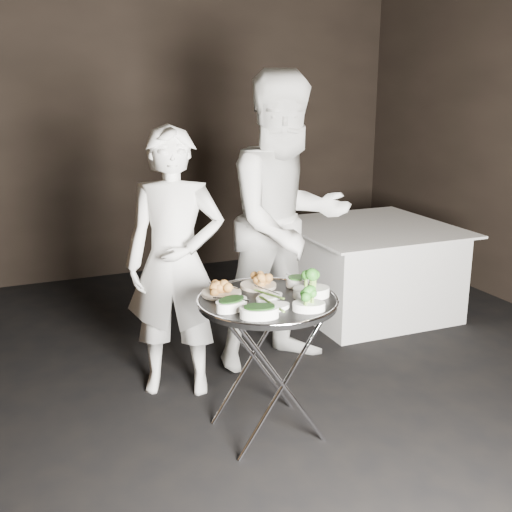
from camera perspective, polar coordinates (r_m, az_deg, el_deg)
name	(u,v)px	position (r m, az deg, el deg)	size (l,w,h in m)	color
floor	(246,472)	(3.34, -0.89, -18.65)	(6.00, 7.00, 0.05)	black
wall_back	(98,118)	(6.18, -13.89, 11.84)	(6.00, 0.05, 3.00)	black
tray_stand	(267,361)	(3.41, 1.02, -9.30)	(0.50, 0.43, 0.74)	silver
serving_tray	(268,301)	(3.29, 1.04, -4.03)	(0.73, 0.73, 0.04)	black
potato_plate_a	(221,289)	(3.35, -3.10, -2.92)	(0.21, 0.21, 0.08)	beige
potato_plate_b	(258,282)	(3.46, 0.20, -2.29)	(0.20, 0.20, 0.07)	beige
greens_bowl	(297,280)	(3.49, 3.70, -2.18)	(0.12, 0.12, 0.07)	white
asparagus_plate_a	(269,296)	(3.29, 1.18, -3.58)	(0.19, 0.15, 0.03)	white
asparagus_plate_b	(271,306)	(3.14, 1.38, -4.44)	(0.20, 0.12, 0.04)	white
spinach_bowl_a	(232,303)	(3.14, -2.19, -4.17)	(0.21, 0.18, 0.07)	white
spinach_bowl_b	(259,310)	(3.03, 0.30, -4.86)	(0.21, 0.17, 0.08)	white
broccoli_bowl_a	(311,290)	(3.32, 4.94, -3.02)	(0.21, 0.16, 0.08)	white
broccoli_bowl_b	(309,304)	(3.13, 4.72, -4.31)	(0.19, 0.17, 0.07)	white
serving_utensils	(265,286)	(3.33, 0.82, -2.69)	(0.58, 0.42, 0.01)	silver
waiter_left	(175,263)	(3.79, -7.21, -0.65)	(0.58, 0.38, 1.60)	white
waiter_right	(287,223)	(4.11, 2.76, 2.94)	(0.93, 0.72, 1.91)	white
dining_table	(368,269)	(5.27, 9.96, -1.14)	(1.25, 1.25, 0.71)	silver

